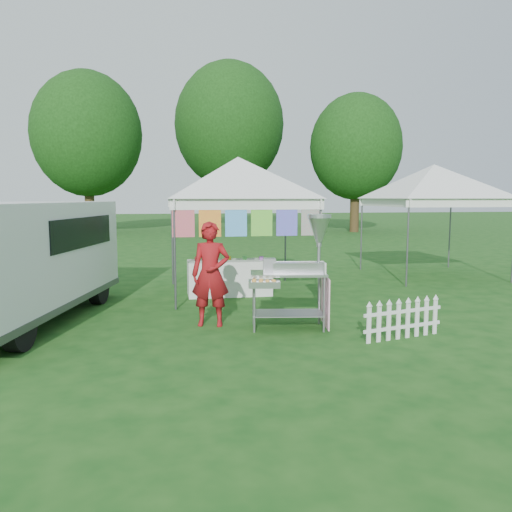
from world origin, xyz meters
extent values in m
plane|color=#154513|center=(0.00, 0.00, 0.00)|extent=(120.00, 120.00, 0.00)
cylinder|color=#59595E|center=(-1.42, 2.08, 1.05)|extent=(0.04, 0.04, 2.10)
cylinder|color=#59595E|center=(1.42, 2.08, 1.05)|extent=(0.04, 0.04, 2.10)
cylinder|color=#59595E|center=(-1.42, 4.92, 1.05)|extent=(0.04, 0.04, 2.10)
cylinder|color=#59595E|center=(1.42, 4.92, 1.05)|extent=(0.04, 0.04, 2.10)
cube|color=white|center=(0.00, 2.08, 2.00)|extent=(3.00, 0.03, 0.22)
cube|color=white|center=(0.00, 4.92, 2.00)|extent=(3.00, 0.03, 0.22)
pyramid|color=white|center=(0.00, 3.50, 3.00)|extent=(4.24, 4.24, 0.90)
cylinder|color=#59595E|center=(0.00, 2.08, 2.08)|extent=(3.00, 0.03, 0.03)
cube|color=#C1189E|center=(-1.25, 2.08, 1.73)|extent=(0.42, 0.01, 0.70)
cube|color=red|center=(-0.75, 2.08, 1.73)|extent=(0.42, 0.01, 0.70)
cube|color=blue|center=(-0.25, 2.08, 1.73)|extent=(0.42, 0.01, 0.70)
cube|color=green|center=(0.25, 2.08, 1.73)|extent=(0.42, 0.01, 0.70)
cube|color=purple|center=(0.75, 2.08, 1.73)|extent=(0.42, 0.01, 0.70)
cube|color=#36CB9F|center=(1.25, 2.08, 1.73)|extent=(0.42, 0.01, 0.70)
cylinder|color=#59595E|center=(4.08, 3.58, 1.05)|extent=(0.04, 0.04, 2.10)
cylinder|color=#59595E|center=(4.08, 6.42, 1.05)|extent=(0.04, 0.04, 2.10)
cylinder|color=#59595E|center=(6.92, 6.42, 1.05)|extent=(0.04, 0.04, 2.10)
cube|color=white|center=(5.50, 3.58, 2.00)|extent=(3.00, 0.03, 0.22)
cube|color=white|center=(5.50, 6.42, 2.00)|extent=(3.00, 0.03, 0.22)
pyramid|color=white|center=(5.50, 5.00, 3.00)|extent=(4.24, 4.24, 0.90)
cylinder|color=#59595E|center=(5.50, 3.58, 2.08)|extent=(3.00, 0.03, 0.03)
cylinder|color=#322412|center=(-6.00, 24.00, 1.98)|extent=(0.56, 0.56, 3.96)
ellipsoid|color=#1E5918|center=(-6.00, 24.00, 5.85)|extent=(6.40, 6.40, 7.36)
cylinder|color=#322412|center=(3.00, 28.00, 2.42)|extent=(0.56, 0.56, 4.84)
ellipsoid|color=#1E5918|center=(3.00, 28.00, 7.15)|extent=(7.60, 7.60, 8.74)
cylinder|color=#322412|center=(10.00, 22.00, 1.76)|extent=(0.56, 0.56, 3.52)
ellipsoid|color=#1E5918|center=(10.00, 22.00, 5.20)|extent=(5.60, 5.60, 6.44)
cylinder|color=gray|center=(-0.24, 0.19, 0.45)|extent=(0.05, 0.05, 0.90)
cylinder|color=gray|center=(0.85, 0.02, 0.45)|extent=(0.05, 0.05, 0.90)
cylinder|color=gray|center=(-0.16, 0.69, 0.45)|extent=(0.05, 0.05, 0.90)
cylinder|color=gray|center=(0.93, 0.51, 0.45)|extent=(0.05, 0.05, 0.90)
cube|color=gray|center=(0.35, 0.35, 0.25)|extent=(1.22, 0.75, 0.02)
cube|color=#B7B7BC|center=(0.35, 0.35, 0.90)|extent=(1.28, 0.79, 0.04)
cube|color=#B7B7BC|center=(0.53, 0.38, 1.00)|extent=(0.88, 0.38, 0.15)
cube|color=gray|center=(0.06, 0.45, 1.03)|extent=(0.23, 0.25, 0.22)
cylinder|color=gray|center=(0.85, 0.32, 1.35)|extent=(0.06, 0.06, 0.90)
cone|color=#B7B7BC|center=(0.85, 0.32, 1.60)|extent=(0.41, 0.41, 0.40)
cylinder|color=#B7B7BC|center=(0.85, 0.32, 1.83)|extent=(0.44, 0.44, 0.06)
cube|color=#B7B7BC|center=(-0.11, 0.04, 0.80)|extent=(0.52, 0.37, 0.10)
cube|color=#FFABCD|center=(0.95, 0.26, 0.45)|extent=(0.14, 0.75, 0.81)
cube|color=white|center=(0.85, -0.01, 1.02)|extent=(0.04, 0.14, 0.18)
imported|color=maroon|center=(-0.87, 0.76, 0.87)|extent=(0.71, 0.54, 1.73)
cube|color=white|center=(-4.10, 1.53, 1.19)|extent=(2.97, 5.17, 1.70)
cube|color=#59595E|center=(-4.10, 1.53, 0.34)|extent=(3.00, 5.22, 0.12)
cube|color=white|center=(-3.64, 3.57, 0.78)|extent=(1.95, 1.07, 0.87)
cube|color=black|center=(-3.01, 1.89, 1.51)|extent=(0.61, 2.61, 0.53)
cube|color=black|center=(-3.56, 3.92, 1.51)|extent=(1.62, 0.39, 0.53)
cylinder|color=black|center=(-3.61, -0.17, 0.33)|extent=(0.35, 0.69, 0.66)
cylinder|color=black|center=(-4.59, 3.24, 0.33)|extent=(0.35, 0.69, 0.66)
cylinder|color=black|center=(-2.92, 2.86, 0.33)|extent=(0.35, 0.69, 0.66)
cube|color=white|center=(1.30, -0.70, 0.28)|extent=(0.07, 0.04, 0.56)
cube|color=white|center=(1.48, -0.65, 0.28)|extent=(0.07, 0.04, 0.56)
cube|color=white|center=(1.65, -0.61, 0.28)|extent=(0.07, 0.04, 0.56)
cube|color=white|center=(1.83, -0.57, 0.28)|extent=(0.07, 0.04, 0.56)
cube|color=white|center=(2.00, -0.53, 0.28)|extent=(0.07, 0.04, 0.56)
cube|color=white|center=(2.18, -0.48, 0.28)|extent=(0.07, 0.04, 0.56)
cube|color=white|center=(2.35, -0.44, 0.28)|extent=(0.07, 0.04, 0.56)
cube|color=white|center=(2.53, -0.40, 0.28)|extent=(0.07, 0.04, 0.56)
cube|color=white|center=(1.91, -0.55, 0.18)|extent=(1.40, 0.37, 0.05)
cube|color=white|center=(1.91, -0.55, 0.42)|extent=(1.40, 0.37, 0.05)
cube|color=white|center=(-0.23, 3.31, 0.38)|extent=(1.80, 0.70, 0.76)
camera|label=1|loc=(-1.60, -7.38, 2.12)|focal=35.00mm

